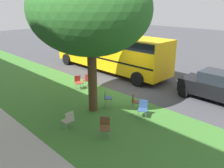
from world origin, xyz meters
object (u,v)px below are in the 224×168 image
chair_2 (87,79)px  parked_car (216,86)px  chair_0 (143,108)px  chair_4 (107,96)px  chair_6 (68,119)px  chair_3 (105,126)px  school_bus (109,49)px  chair_5 (78,81)px  chair_1 (135,100)px  street_tree (90,10)px

chair_2 → parked_car: bearing=-151.5°
chair_0 → chair_4: bearing=6.2°
chair_0 → chair_6: size_ratio=1.00×
chair_3 → school_bus: school_bus is taller
chair_0 → chair_6: (1.49, 3.13, 0.00)m
chair_4 → parked_car: size_ratio=0.24×
chair_6 → chair_5: bearing=-41.6°
chair_5 → chair_1: bearing=-177.1°
school_bus → chair_5: bearing=112.1°
chair_2 → chair_6: (-3.69, 4.00, 0.00)m
chair_4 → school_bus: size_ratio=0.08×
chair_2 → chair_3: same height
parked_car → chair_0: bearing=71.4°
chair_0 → chair_5: 5.24m
street_tree → chair_6: (-0.79, 2.03, -4.30)m
chair_4 → chair_3: bearing=134.7°
chair_2 → chair_4: bearing=159.8°
chair_0 → school_bus: (7.00, -4.54, 1.24)m
chair_1 → chair_4: same height
chair_2 → chair_4: size_ratio=1.00×
chair_3 → parked_car: parked_car is taller
chair_5 → parked_car: 8.02m
chair_2 → school_bus: 4.27m
chair_1 → chair_5: 4.42m
parked_car → chair_2: bearing=28.5°
school_bus → chair_1: bearing=146.3°
chair_3 → chair_5: same height
chair_2 → chair_6: bearing=132.7°
parked_car → chair_4: bearing=52.0°
chair_4 → chair_6: bearing=103.4°
street_tree → chair_0: 4.99m
chair_3 → chair_2: bearing=-32.5°
street_tree → parked_car: street_tree is taller
chair_2 → chair_4: 3.20m
street_tree → chair_1: 4.79m
chair_0 → chair_1: same height
chair_4 → chair_1: bearing=-154.1°
street_tree → chair_1: size_ratio=7.80×
chair_4 → parked_car: 6.02m
chair_1 → school_bus: bearing=-33.7°
chair_5 → parked_car: size_ratio=0.24×
chair_5 → school_bus: bearing=-67.9°
chair_5 → chair_6: same height
chair_0 → chair_1: 0.93m
chair_2 → chair_3: bearing=147.5°
school_bus → chair_0: bearing=147.0°
chair_0 → chair_5: (5.24, -0.20, 0.00)m
chair_3 → chair_1: bearing=-74.1°
chair_1 → chair_2: 4.38m
chair_6 → school_bus: bearing=-54.3°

